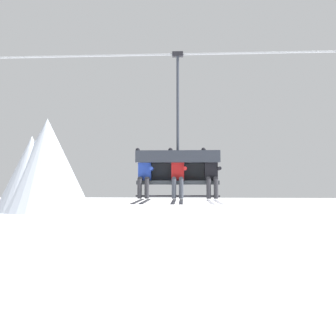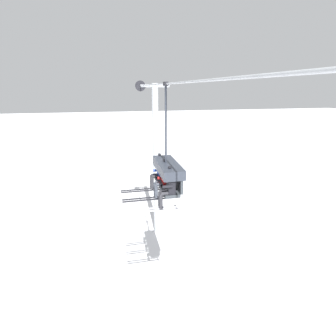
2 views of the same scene
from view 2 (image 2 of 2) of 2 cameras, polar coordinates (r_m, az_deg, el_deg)
ground_plane at (r=12.05m, az=4.36°, el=-30.00°), size 200.00×200.00×0.00m
lift_tower_near at (r=15.58m, az=-2.72°, el=1.93°), size 0.36×1.88×9.21m
lift_cable at (r=6.33m, az=3.75°, el=18.15°), size 19.51×0.05×0.05m
chairlift_chair at (r=8.81m, az=0.01°, el=-0.47°), size 2.11×0.74×3.72m
skier_blue at (r=9.66m, az=-2.31°, el=-0.82°), size 0.48×1.70×1.34m
skier_red at (r=8.87m, az=-1.34°, el=-2.43°), size 0.48×1.70×1.34m
skier_black at (r=8.10m, az=-0.18°, el=-4.36°), size 0.48×1.70×1.34m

